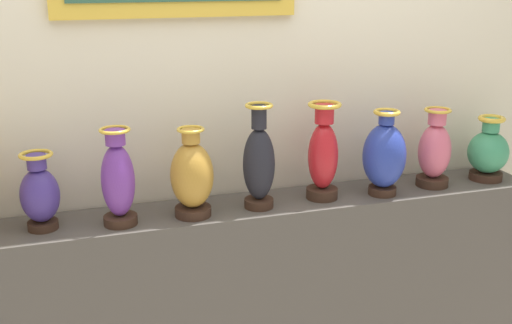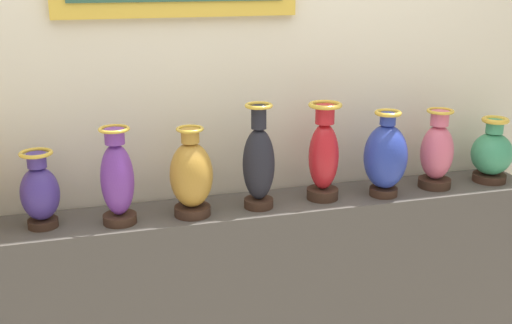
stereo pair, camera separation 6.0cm
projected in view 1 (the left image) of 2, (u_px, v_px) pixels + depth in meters
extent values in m
cube|color=#4C4742|center=(256.00, 314.00, 2.79)|extent=(2.54, 0.30, 1.03)
cube|color=beige|center=(241.00, 60.00, 2.66)|extent=(4.24, 0.10, 3.19)
cylinder|color=#382319|center=(43.00, 225.00, 2.38)|extent=(0.11, 0.11, 0.03)
ellipsoid|color=#3F2D7F|center=(40.00, 195.00, 2.35)|extent=(0.14, 0.14, 0.20)
cylinder|color=#3F2D7F|center=(36.00, 162.00, 2.31)|extent=(0.07, 0.07, 0.05)
torus|color=gold|center=(36.00, 155.00, 2.30)|extent=(0.12, 0.12, 0.01)
cylinder|color=#382319|center=(121.00, 220.00, 2.42)|extent=(0.13, 0.13, 0.03)
ellipsoid|color=#6B3393|center=(118.00, 181.00, 2.38)|extent=(0.13, 0.13, 0.28)
cylinder|color=#6B3393|center=(115.00, 137.00, 2.33)|extent=(0.07, 0.07, 0.06)
torus|color=gold|center=(115.00, 130.00, 2.32)|extent=(0.12, 0.12, 0.01)
cylinder|color=#382319|center=(193.00, 211.00, 2.51)|extent=(0.14, 0.14, 0.04)
ellipsoid|color=#B27F2D|center=(192.00, 175.00, 2.46)|extent=(0.17, 0.17, 0.26)
cylinder|color=#B27F2D|center=(191.00, 136.00, 2.42)|extent=(0.07, 0.07, 0.05)
torus|color=gold|center=(191.00, 129.00, 2.41)|extent=(0.11, 0.11, 0.01)
cylinder|color=#382319|center=(258.00, 203.00, 2.60)|extent=(0.12, 0.12, 0.04)
ellipsoid|color=black|center=(258.00, 164.00, 2.55)|extent=(0.13, 0.13, 0.29)
cylinder|color=black|center=(258.00, 117.00, 2.49)|extent=(0.06, 0.06, 0.09)
torus|color=gold|center=(258.00, 106.00, 2.48)|extent=(0.11, 0.11, 0.02)
cylinder|color=#382319|center=(322.00, 193.00, 2.70)|extent=(0.13, 0.13, 0.04)
ellipsoid|color=red|center=(323.00, 156.00, 2.65)|extent=(0.13, 0.13, 0.28)
cylinder|color=red|center=(324.00, 114.00, 2.60)|extent=(0.08, 0.08, 0.08)
torus|color=gold|center=(325.00, 105.00, 2.59)|extent=(0.14, 0.14, 0.02)
cylinder|color=#382319|center=(382.00, 190.00, 2.74)|extent=(0.12, 0.12, 0.03)
ellipsoid|color=#263899|center=(384.00, 156.00, 2.70)|extent=(0.18, 0.18, 0.28)
cylinder|color=#263899|center=(387.00, 118.00, 2.65)|extent=(0.07, 0.07, 0.05)
torus|color=gold|center=(387.00, 112.00, 2.64)|extent=(0.11, 0.11, 0.02)
cylinder|color=#382319|center=(432.00, 181.00, 2.85)|extent=(0.14, 0.14, 0.04)
ellipsoid|color=#CC5972|center=(434.00, 151.00, 2.81)|extent=(0.14, 0.14, 0.24)
cylinder|color=#CC5972|center=(437.00, 117.00, 2.77)|extent=(0.08, 0.08, 0.06)
torus|color=gold|center=(438.00, 110.00, 2.76)|extent=(0.12, 0.12, 0.01)
cylinder|color=#382319|center=(485.00, 176.00, 2.94)|extent=(0.15, 0.15, 0.03)
ellipsoid|color=#388C60|center=(488.00, 152.00, 2.90)|extent=(0.18, 0.18, 0.19)
cylinder|color=#388C60|center=(491.00, 125.00, 2.87)|extent=(0.08, 0.08, 0.06)
torus|color=gold|center=(492.00, 119.00, 2.86)|extent=(0.12, 0.12, 0.02)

